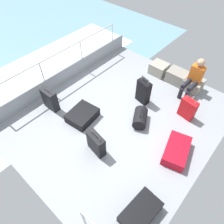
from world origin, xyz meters
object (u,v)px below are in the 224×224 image
object	(u,v)px
cargo_crate_0	(159,69)
suitcase_3	(188,109)
cargo_crate_2	(193,85)
suitcase_4	(50,100)
duffel_bag	(140,118)
suitcase_0	(176,150)
passenger_seated	(194,77)
suitcase_5	(82,115)
suitcase_1	(143,92)
suitcase_6	(140,212)
suitcase_2	(96,144)
cargo_crate_1	(177,77)

from	to	relation	value
cargo_crate_0	suitcase_3	distance (m)	1.83
cargo_crate_0	cargo_crate_2	size ratio (longest dim) A/B	0.97
cargo_crate_2	suitcase_4	distance (m)	3.97
suitcase_4	duffel_bag	distance (m)	2.35
cargo_crate_0	suitcase_0	size ratio (longest dim) A/B	0.58
cargo_crate_0	suitcase_3	xyz separation A→B (m)	(1.50, -1.04, 0.10)
passenger_seated	suitcase_0	xyz separation A→B (m)	(0.73, -2.01, -0.42)
suitcase_5	suitcase_0	bearing A→B (deg)	16.23
duffel_bag	suitcase_1	bearing A→B (deg)	121.36
cargo_crate_0	cargo_crate_2	xyz separation A→B (m)	(1.14, 0.01, 0.00)
suitcase_5	suitcase_3	bearing A→B (deg)	43.16
passenger_seated	suitcase_6	world-z (taller)	passenger_seated
suitcase_5	duffel_bag	size ratio (longest dim) A/B	1.24
suitcase_3	suitcase_6	bearing A→B (deg)	-78.86
suitcase_1	suitcase_4	size ratio (longest dim) A/B	1.17
cargo_crate_0	duffel_bag	world-z (taller)	duffel_bag
cargo_crate_0	suitcase_6	bearing A→B (deg)	-61.38
suitcase_2	suitcase_5	xyz separation A→B (m)	(-0.92, 0.43, -0.16)
cargo_crate_0	duffel_bag	distance (m)	2.12
cargo_crate_0	suitcase_5	world-z (taller)	cargo_crate_0
suitcase_0	suitcase_6	world-z (taller)	suitcase_0
cargo_crate_2	suitcase_3	bearing A→B (deg)	-71.11
cargo_crate_2	suitcase_3	distance (m)	1.12
suitcase_1	suitcase_2	bearing A→B (deg)	-85.25
suitcase_1	suitcase_3	xyz separation A→B (m)	(1.16, 0.29, -0.06)
suitcase_1	suitcase_4	world-z (taller)	suitcase_1
passenger_seated	suitcase_2	size ratio (longest dim) A/B	1.60
passenger_seated	suitcase_5	distance (m)	3.12
passenger_seated	duffel_bag	bearing A→B (deg)	-102.39
passenger_seated	suitcase_0	bearing A→B (deg)	-70.03
suitcase_4	suitcase_5	bearing A→B (deg)	17.49
cargo_crate_2	suitcase_3	world-z (taller)	suitcase_3
cargo_crate_1	suitcase_3	size ratio (longest dim) A/B	0.90
passenger_seated	suitcase_1	size ratio (longest dim) A/B	1.30
suitcase_0	suitcase_3	bearing A→B (deg)	108.07
cargo_crate_0	duffel_bag	xyz separation A→B (m)	(0.74, -1.98, -0.00)
cargo_crate_1	suitcase_0	size ratio (longest dim) A/B	0.68
suitcase_4	cargo_crate_2	bearing A→B (deg)	52.00
suitcase_1	suitcase_4	bearing A→B (deg)	-132.59
suitcase_3	suitcase_5	distance (m)	2.63
suitcase_3	suitcase_2	bearing A→B (deg)	-114.04
passenger_seated	suitcase_0	distance (m)	2.18
cargo_crate_2	suitcase_0	size ratio (longest dim) A/B	0.60
cargo_crate_1	suitcase_1	bearing A→B (deg)	-102.46
suitcase_0	suitcase_2	distance (m)	1.76
cargo_crate_2	suitcase_5	bearing A→B (deg)	-118.68
suitcase_0	suitcase_1	bearing A→B (deg)	150.95
passenger_seated	suitcase_6	size ratio (longest dim) A/B	1.33
suitcase_4	duffel_bag	xyz separation A→B (m)	(2.05, 1.14, -0.13)
cargo_crate_1	suitcase_1	size ratio (longest dim) A/B	0.78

